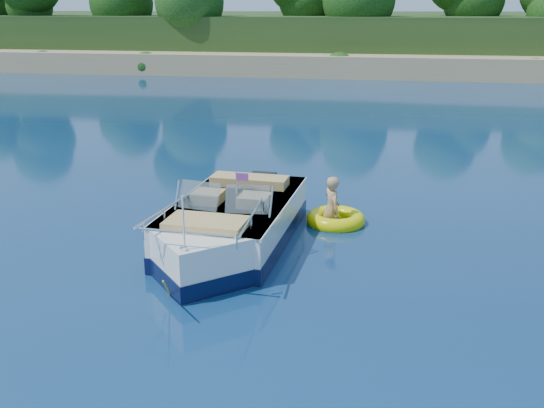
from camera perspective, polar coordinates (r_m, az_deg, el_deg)
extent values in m
plane|color=#091C41|center=(9.95, -16.02, -10.99)|extent=(160.00, 160.00, 0.00)
cube|color=#9D815B|center=(46.10, 5.17, 12.77)|extent=(170.00, 8.00, 2.00)
cube|color=#1D3816|center=(72.93, 7.21, 15.04)|extent=(170.00, 56.00, 6.00)
cylinder|color=black|center=(53.08, -15.00, 15.77)|extent=(0.44, 0.44, 3.20)
cylinder|color=black|center=(49.91, 5.71, 16.38)|extent=(0.44, 0.44, 3.60)
cube|color=white|center=(12.76, -3.44, -2.04)|extent=(2.45, 4.26, 1.15)
cube|color=white|center=(11.04, -6.46, -5.43)|extent=(2.18, 2.18, 1.15)
cube|color=black|center=(12.81, -3.43, -2.71)|extent=(2.49, 4.31, 0.33)
cube|color=black|center=(11.11, -6.43, -6.18)|extent=(2.22, 2.22, 0.33)
cube|color=tan|center=(12.95, -3.04, -0.22)|extent=(1.93, 3.00, 0.11)
cube|color=white|center=(12.58, -3.49, 0.27)|extent=(2.49, 4.27, 0.07)
cube|color=black|center=(14.80, -0.85, 1.06)|extent=(0.62, 0.42, 0.98)
cube|color=#8C9EA5|center=(11.96, -6.86, 0.80)|extent=(0.89, 0.46, 0.53)
cube|color=#8C9EA5|center=(11.65, -2.33, 0.46)|extent=(0.87, 0.35, 0.53)
cube|color=tan|center=(12.48, -6.02, 0.21)|extent=(0.64, 0.64, 0.44)
cube|color=tan|center=(12.19, -1.67, -0.14)|extent=(0.64, 0.64, 0.44)
cube|color=tan|center=(13.57, -2.12, 1.77)|extent=(1.74, 0.71, 0.42)
cube|color=tan|center=(11.02, -6.19, -2.38)|extent=(1.49, 0.91, 0.37)
cylinder|color=white|center=(9.95, -8.32, -1.77)|extent=(0.03, 0.03, 0.93)
cube|color=red|center=(11.56, -2.82, 2.56)|extent=(0.24, 0.03, 0.15)
cube|color=silver|center=(10.05, -8.32, -4.19)|extent=(0.11, 0.07, 0.05)
cylinder|color=yellow|center=(10.02, -9.88, -7.84)|extent=(0.35, 1.14, 0.84)
torus|color=#E6E405|center=(13.90, 6.01, -1.46)|extent=(1.73, 1.73, 0.36)
torus|color=red|center=(13.90, 6.01, -1.39)|extent=(1.42, 1.42, 0.12)
imported|color=tan|center=(13.94, 5.54, -1.78)|extent=(0.75, 0.93, 1.67)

